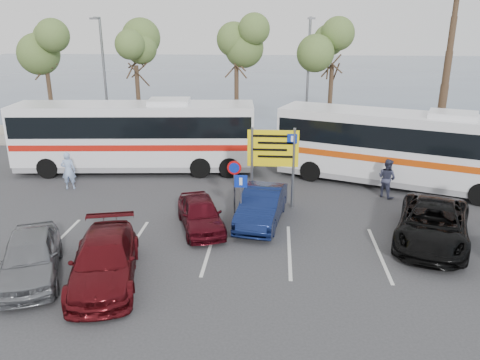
# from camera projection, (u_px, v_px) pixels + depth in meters

# --- Properties ---
(ground) EXTENTS (120.00, 120.00, 0.00)m
(ground) POSITION_uv_depth(u_px,v_px,m) (244.00, 237.00, 17.97)
(ground) COLOR #333335
(ground) RESTS_ON ground
(kerb_strip) EXTENTS (44.00, 2.40, 0.15)m
(kerb_strip) POSITION_uv_depth(u_px,v_px,m) (259.00, 145.00, 31.16)
(kerb_strip) COLOR gray
(kerb_strip) RESTS_ON ground
(seawall) EXTENTS (48.00, 0.80, 0.60)m
(seawall) POSITION_uv_depth(u_px,v_px,m) (260.00, 135.00, 32.98)
(seawall) COLOR gray
(seawall) RESTS_ON ground
(sea) EXTENTS (140.00, 140.00, 0.00)m
(sea) POSITION_uv_depth(u_px,v_px,m) (271.00, 74.00, 74.63)
(sea) COLOR #414F68
(sea) RESTS_ON ground
(tree_far_left) EXTENTS (3.20, 3.20, 7.60)m
(tree_far_left) POSITION_uv_depth(u_px,v_px,m) (44.00, 47.00, 30.20)
(tree_far_left) COLOR #382619
(tree_far_left) RESTS_ON kerb_strip
(tree_left) EXTENTS (3.20, 3.20, 7.20)m
(tree_left) POSITION_uv_depth(u_px,v_px,m) (135.00, 52.00, 29.86)
(tree_left) COLOR #382619
(tree_left) RESTS_ON kerb_strip
(tree_mid) EXTENTS (3.20, 3.20, 8.00)m
(tree_mid) POSITION_uv_depth(u_px,v_px,m) (236.00, 42.00, 29.17)
(tree_mid) COLOR #382619
(tree_mid) RESTS_ON kerb_strip
(tree_right) EXTENTS (3.20, 3.20, 7.40)m
(tree_right) POSITION_uv_depth(u_px,v_px,m) (333.00, 51.00, 28.88)
(tree_right) COLOR #382619
(tree_right) RESTS_ON kerb_strip
(street_lamp_left) EXTENTS (0.45, 1.15, 8.01)m
(street_lamp_left) POSITION_uv_depth(u_px,v_px,m) (104.00, 75.00, 30.00)
(street_lamp_left) COLOR slate
(street_lamp_left) RESTS_ON kerb_strip
(street_lamp_right) EXTENTS (0.45, 1.15, 8.01)m
(street_lamp_right) POSITION_uv_depth(u_px,v_px,m) (308.00, 77.00, 29.04)
(street_lamp_right) COLOR slate
(street_lamp_right) RESTS_ON kerb_strip
(direction_sign) EXTENTS (2.20, 0.12, 3.60)m
(direction_sign) POSITION_uv_depth(u_px,v_px,m) (273.00, 155.00, 20.13)
(direction_sign) COLOR slate
(direction_sign) RESTS_ON ground
(sign_no_stop) EXTENTS (0.60, 0.08, 2.35)m
(sign_no_stop) POSITION_uv_depth(u_px,v_px,m) (234.00, 178.00, 19.76)
(sign_no_stop) COLOR slate
(sign_no_stop) RESTS_ON ground
(sign_parking) EXTENTS (0.50, 0.07, 2.25)m
(sign_parking) POSITION_uv_depth(u_px,v_px,m) (241.00, 194.00, 18.26)
(sign_parking) COLOR slate
(sign_parking) RESTS_ON ground
(lane_markings) EXTENTS (12.02, 4.20, 0.01)m
(lane_markings) POSITION_uv_depth(u_px,v_px,m) (211.00, 248.00, 17.11)
(lane_markings) COLOR silver
(lane_markings) RESTS_ON ground
(coach_bus_left) EXTENTS (12.95, 3.84, 3.98)m
(coach_bus_left) POSITION_uv_depth(u_px,v_px,m) (136.00, 138.00, 25.41)
(coach_bus_left) COLOR white
(coach_bus_left) RESTS_ON ground
(coach_bus_right) EXTENTS (12.69, 7.04, 3.92)m
(coach_bus_right) POSITION_uv_depth(u_px,v_px,m) (406.00, 151.00, 22.98)
(coach_bus_right) COLOR white
(coach_bus_right) RESTS_ON ground
(car_silver_a) EXTENTS (3.26, 4.68, 1.48)m
(car_silver_a) POSITION_uv_depth(u_px,v_px,m) (30.00, 257.00, 14.92)
(car_silver_a) COLOR slate
(car_silver_a) RESTS_ON ground
(car_blue) EXTENTS (2.17, 4.55, 1.44)m
(car_blue) POSITION_uv_depth(u_px,v_px,m) (262.00, 206.00, 19.11)
(car_blue) COLOR #0E1A45
(car_blue) RESTS_ON ground
(car_maroon) EXTENTS (3.07, 5.19, 1.41)m
(car_maroon) POSITION_uv_depth(u_px,v_px,m) (104.00, 260.00, 14.75)
(car_maroon) COLOR #540E13
(car_maroon) RESTS_ON ground
(car_red) EXTENTS (2.68, 4.09, 1.29)m
(car_red) POSITION_uv_depth(u_px,v_px,m) (200.00, 213.00, 18.52)
(car_red) COLOR #450912
(car_red) RESTS_ON ground
(suv_black) EXTENTS (4.09, 5.86, 1.49)m
(suv_black) POSITION_uv_depth(u_px,v_px,m) (433.00, 224.00, 17.32)
(suv_black) COLOR black
(suv_black) RESTS_ON ground
(pedestrian_near) EXTENTS (0.75, 0.55, 1.87)m
(pedestrian_near) POSITION_uv_depth(u_px,v_px,m) (68.00, 171.00, 22.91)
(pedestrian_near) COLOR #99B2DE
(pedestrian_near) RESTS_ON ground
(pedestrian_far) EXTENTS (1.12, 1.14, 1.85)m
(pedestrian_far) POSITION_uv_depth(u_px,v_px,m) (387.00, 178.00, 21.83)
(pedestrian_far) COLOR #34374F
(pedestrian_far) RESTS_ON ground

